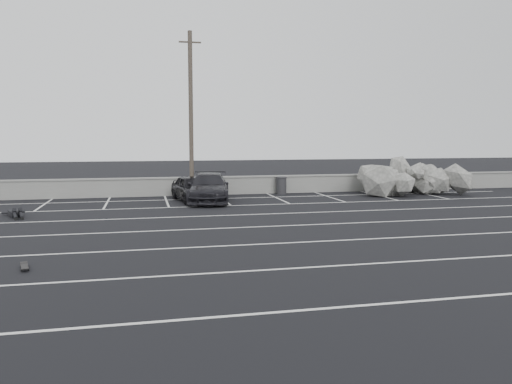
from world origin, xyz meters
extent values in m
plane|color=black|center=(0.00, 0.00, 0.00)|extent=(120.00, 120.00, 0.00)
cube|color=gray|center=(0.00, 14.00, 0.50)|extent=(50.00, 0.35, 1.00)
cube|color=gray|center=(0.00, 14.00, 1.02)|extent=(50.00, 0.45, 0.08)
cube|color=silver|center=(0.00, -6.00, 0.00)|extent=(36.00, 0.10, 0.01)
cube|color=silver|center=(0.00, -3.00, 0.00)|extent=(36.00, 0.10, 0.01)
cube|color=silver|center=(0.00, 0.00, 0.00)|extent=(36.00, 0.10, 0.01)
cube|color=silver|center=(0.00, 3.00, 0.00)|extent=(36.00, 0.10, 0.01)
cube|color=silver|center=(0.00, 6.00, 0.00)|extent=(36.00, 0.10, 0.01)
cube|color=silver|center=(0.00, 9.00, 0.00)|extent=(36.00, 0.10, 0.01)
cube|color=silver|center=(0.00, 12.00, 0.00)|extent=(36.00, 0.10, 0.01)
cube|color=silver|center=(-8.00, 11.50, 0.00)|extent=(0.10, 5.00, 0.01)
cube|color=silver|center=(-5.00, 11.50, 0.00)|extent=(0.10, 5.00, 0.01)
cube|color=silver|center=(-2.00, 11.50, 0.00)|extent=(0.10, 5.00, 0.01)
cube|color=silver|center=(1.00, 11.50, 0.00)|extent=(0.10, 5.00, 0.01)
cube|color=silver|center=(4.00, 11.50, 0.00)|extent=(0.10, 5.00, 0.01)
cube|color=silver|center=(7.00, 11.50, 0.00)|extent=(0.10, 5.00, 0.01)
cube|color=silver|center=(10.00, 11.50, 0.00)|extent=(0.10, 5.00, 0.01)
cube|color=silver|center=(13.00, 11.50, 0.00)|extent=(0.10, 5.00, 0.01)
imported|color=black|center=(-0.65, 11.22, 0.68)|extent=(2.29, 4.22, 1.36)
imported|color=black|center=(0.14, 10.80, 0.73)|extent=(2.87, 5.32, 1.47)
cylinder|color=#4C4238|center=(-0.51, 13.20, 4.55)|extent=(0.24, 0.24, 9.10)
cube|color=#4C4238|center=(-0.51, 13.20, 8.49)|extent=(1.21, 0.08, 0.08)
cylinder|color=#29282B|center=(4.77, 13.43, 0.48)|extent=(0.80, 0.80, 0.97)
cylinder|color=#29282B|center=(4.77, 13.43, 0.99)|extent=(0.89, 0.89, 0.05)
cube|color=black|center=(-6.12, -1.56, 0.07)|extent=(0.33, 0.69, 0.02)
cube|color=#29282B|center=(-6.18, -1.35, 0.04)|extent=(0.14, 0.08, 0.03)
cube|color=#29282B|center=(-6.06, -1.78, 0.04)|extent=(0.14, 0.08, 0.03)
cylinder|color=black|center=(-6.25, -1.37, 0.02)|extent=(0.04, 0.05, 0.05)
cylinder|color=black|center=(-6.10, -1.33, 0.02)|extent=(0.04, 0.05, 0.05)
cylinder|color=black|center=(-6.14, -1.80, 0.02)|extent=(0.04, 0.05, 0.05)
cylinder|color=black|center=(-5.99, -1.76, 0.02)|extent=(0.04, 0.05, 0.05)
camera|label=1|loc=(-3.15, -14.78, 3.26)|focal=35.00mm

